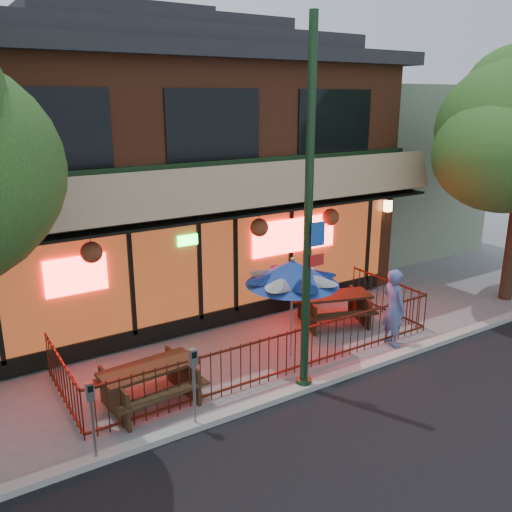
{
  "coord_description": "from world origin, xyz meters",
  "views": [
    {
      "loc": [
        -5.99,
        -8.07,
        5.62
      ],
      "look_at": [
        0.39,
        2.0,
        2.1
      ],
      "focal_mm": 38.0,
      "sensor_mm": 36.0,
      "label": 1
    }
  ],
  "objects_px": {
    "picnic_table_right": "(334,304)",
    "parking_meter_near": "(194,375)",
    "street_light": "(308,236)",
    "patio_umbrella": "(292,272)",
    "parking_meter_far": "(92,409)",
    "picnic_table_left": "(149,379)",
    "pedestrian": "(394,307)"
  },
  "relations": [
    {
      "from": "picnic_table_right",
      "to": "patio_umbrella",
      "type": "xyz_separation_m",
      "value": [
        -2.01,
        -0.91,
        1.46
      ]
    },
    {
      "from": "street_light",
      "to": "patio_umbrella",
      "type": "bearing_deg",
      "value": 64.85
    },
    {
      "from": "picnic_table_left",
      "to": "parking_meter_near",
      "type": "relative_size",
      "value": 1.25
    },
    {
      "from": "street_light",
      "to": "parking_meter_near",
      "type": "distance_m",
      "value": 3.24
    },
    {
      "from": "picnic_table_right",
      "to": "picnic_table_left",
      "type": "bearing_deg",
      "value": -168.7
    },
    {
      "from": "picnic_table_left",
      "to": "pedestrian",
      "type": "height_order",
      "value": "pedestrian"
    },
    {
      "from": "picnic_table_right",
      "to": "patio_umbrella",
      "type": "distance_m",
      "value": 2.65
    },
    {
      "from": "picnic_table_right",
      "to": "patio_umbrella",
      "type": "bearing_deg",
      "value": -155.57
    },
    {
      "from": "picnic_table_right",
      "to": "parking_meter_near",
      "type": "distance_m",
      "value": 5.56
    },
    {
      "from": "picnic_table_right",
      "to": "pedestrian",
      "type": "xyz_separation_m",
      "value": [
        0.36,
        -1.68,
        0.41
      ]
    },
    {
      "from": "picnic_table_left",
      "to": "parking_meter_near",
      "type": "xyz_separation_m",
      "value": [
        0.36,
        -1.18,
        0.53
      ]
    },
    {
      "from": "picnic_table_left",
      "to": "parking_meter_near",
      "type": "distance_m",
      "value": 1.34
    },
    {
      "from": "street_light",
      "to": "patio_umbrella",
      "type": "xyz_separation_m",
      "value": [
        0.6,
        1.27,
        -1.17
      ]
    },
    {
      "from": "picnic_table_right",
      "to": "pedestrian",
      "type": "bearing_deg",
      "value": -78.05
    },
    {
      "from": "parking_meter_far",
      "to": "street_light",
      "type": "bearing_deg",
      "value": 1.06
    },
    {
      "from": "patio_umbrella",
      "to": "parking_meter_far",
      "type": "height_order",
      "value": "patio_umbrella"
    },
    {
      "from": "street_light",
      "to": "patio_umbrella",
      "type": "height_order",
      "value": "street_light"
    },
    {
      "from": "street_light",
      "to": "parking_meter_far",
      "type": "relative_size",
      "value": 4.9
    },
    {
      "from": "patio_umbrella",
      "to": "pedestrian",
      "type": "relative_size",
      "value": 1.25
    },
    {
      "from": "pedestrian",
      "to": "parking_meter_far",
      "type": "bearing_deg",
      "value": 100.1
    },
    {
      "from": "street_light",
      "to": "parking_meter_far",
      "type": "distance_m",
      "value": 4.74
    },
    {
      "from": "street_light",
      "to": "patio_umbrella",
      "type": "distance_m",
      "value": 1.83
    },
    {
      "from": "picnic_table_left",
      "to": "pedestrian",
      "type": "relative_size",
      "value": 1.03
    },
    {
      "from": "street_light",
      "to": "picnic_table_right",
      "type": "bearing_deg",
      "value": 39.98
    },
    {
      "from": "picnic_table_left",
      "to": "parking_meter_far",
      "type": "distance_m",
      "value": 1.88
    },
    {
      "from": "patio_umbrella",
      "to": "picnic_table_right",
      "type": "bearing_deg",
      "value": 24.43
    },
    {
      "from": "patio_umbrella",
      "to": "parking_meter_far",
      "type": "bearing_deg",
      "value": -164.29
    },
    {
      "from": "patio_umbrella",
      "to": "street_light",
      "type": "bearing_deg",
      "value": -115.15
    },
    {
      "from": "pedestrian",
      "to": "parking_meter_far",
      "type": "xyz_separation_m",
      "value": [
        -7.17,
        -0.58,
        0.04
      ]
    },
    {
      "from": "street_light",
      "to": "parking_meter_near",
      "type": "xyz_separation_m",
      "value": [
        -2.45,
        -0.08,
        -2.11
      ]
    },
    {
      "from": "parking_meter_far",
      "to": "pedestrian",
      "type": "bearing_deg",
      "value": 4.63
    },
    {
      "from": "picnic_table_right",
      "to": "parking_meter_near",
      "type": "bearing_deg",
      "value": -155.89
    }
  ]
}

